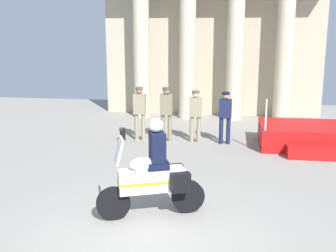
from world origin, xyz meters
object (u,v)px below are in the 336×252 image
at_px(officer_in_row_2, 195,112).
at_px(officer_in_row_1, 166,110).
at_px(officer_in_row_0, 140,109).
at_px(officer_in_row_3, 225,114).
at_px(motorcycle_with_rider, 155,176).
at_px(reviewing_stand, 310,137).
at_px(briefcase_on_ground, 123,135).

bearing_deg(officer_in_row_2, officer_in_row_1, -2.44).
distance_m(officer_in_row_0, officer_in_row_3, 2.70).
distance_m(officer_in_row_2, motorcycle_with_rider, 5.58).
bearing_deg(officer_in_row_1, reviewing_stand, 176.45).
distance_m(officer_in_row_0, officer_in_row_2, 1.77).
bearing_deg(officer_in_row_1, officer_in_row_0, 0.21).
bearing_deg(officer_in_row_0, officer_in_row_1, -179.79).
bearing_deg(officer_in_row_1, briefcase_on_ground, 6.45).
bearing_deg(reviewing_stand, motorcycle_with_rider, -124.77).
xyz_separation_m(reviewing_stand, officer_in_row_1, (-4.42, 0.13, 0.68)).
xyz_separation_m(officer_in_row_3, motorcycle_with_rider, (-1.21, -5.49, -0.16)).
relative_size(reviewing_stand, briefcase_on_ground, 8.30).
distance_m(reviewing_stand, officer_in_row_3, 2.64).
distance_m(officer_in_row_0, officer_in_row_1, 0.85).
bearing_deg(officer_in_row_2, officer_in_row_3, 173.15).
xyz_separation_m(reviewing_stand, officer_in_row_3, (-2.57, 0.04, 0.63)).
distance_m(officer_in_row_2, officer_in_row_3, 0.93).
bearing_deg(motorcycle_with_rider, reviewing_stand, -146.96).
distance_m(officer_in_row_3, briefcase_on_ground, 3.32).
bearing_deg(motorcycle_with_rider, officer_in_row_0, -97.19).
height_order(officer_in_row_2, motorcycle_with_rider, motorcycle_with_rider).
bearing_deg(motorcycle_with_rider, officer_in_row_2, -115.15).
relative_size(officer_in_row_1, officer_in_row_2, 1.05).
height_order(reviewing_stand, officer_in_row_3, officer_in_row_3).
height_order(officer_in_row_2, officer_in_row_3, officer_in_row_2).
xyz_separation_m(officer_in_row_3, briefcase_on_ground, (-3.23, -0.11, -0.77)).
height_order(officer_in_row_3, motorcycle_with_rider, motorcycle_with_rider).
bearing_deg(officer_in_row_3, briefcase_on_ground, 0.11).
height_order(officer_in_row_1, officer_in_row_3, officer_in_row_1).
distance_m(reviewing_stand, officer_in_row_0, 5.31).
xyz_separation_m(officer_in_row_1, officer_in_row_2, (0.92, -0.01, -0.05)).
bearing_deg(briefcase_on_ground, officer_in_row_0, 17.93).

